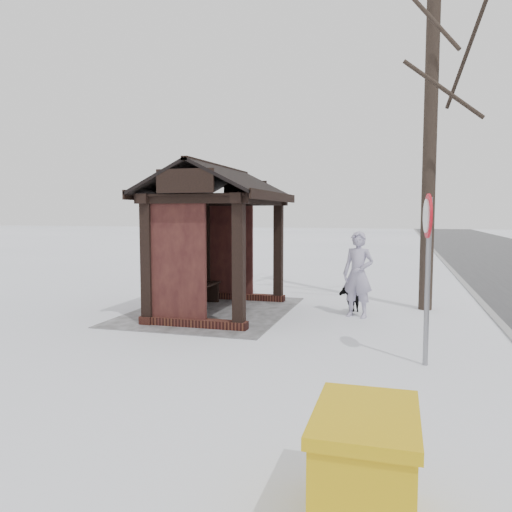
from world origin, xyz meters
The scene contains 9 objects.
ground centered at (0.00, 0.00, 0.00)m, with size 120.00×120.00×0.00m, color white.
kerb centered at (0.00, 5.50, 0.01)m, with size 120.00×0.15×0.06m, color gray.
trampled_patch centered at (0.00, -0.20, 0.01)m, with size 4.20×3.20×0.02m, color #96969B.
bus_shelter centered at (0.00, -0.16, 2.17)m, with size 3.60×2.40×3.09m.
tree_near centered at (-1.50, 4.20, 6.16)m, with size 3.42×3.42×9.03m.
pedestrian centered at (-0.28, 2.84, 0.87)m, with size 0.63×0.42×1.74m, color #AAA3BF.
dog centered at (-0.65, 2.67, 0.30)m, with size 0.32×0.71×0.60m, color black.
grit_bin centered at (6.55, 3.44, 0.39)m, with size 1.01×0.69×0.78m.
road_sign centered at (2.73, 3.99, 1.70)m, with size 0.60×0.11×2.36m.
Camera 1 is at (9.86, 3.62, 2.10)m, focal length 35.00 mm.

